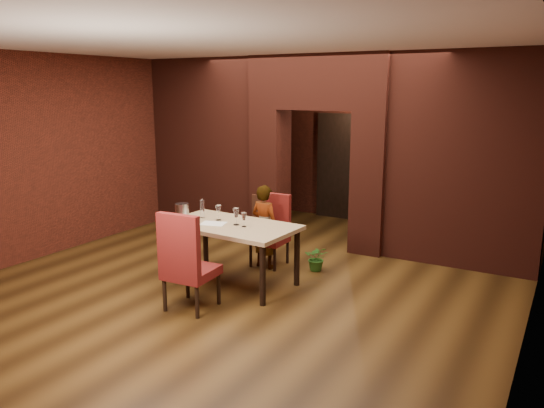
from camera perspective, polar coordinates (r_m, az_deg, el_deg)
The scene contains 24 objects.
floor at distance 7.68m, azimuth -1.60°, elevation -7.86°, with size 8.00×8.00×0.00m, color #442C11.
ceiling at distance 7.23m, azimuth -1.76°, elevation 16.69°, with size 7.00×8.00×0.04m, color silver.
wall_back at distance 10.87m, azimuth 9.57°, elevation 6.62°, with size 7.00×0.04×3.20m, color maroon.
wall_left at distance 9.59m, azimuth -19.84°, elevation 5.32°, with size 0.04×8.00×3.20m, color maroon.
wall_right at distance 6.22m, azimuth 26.90°, elevation 1.27°, with size 0.04×8.00×3.20m, color maroon.
pillar_left at distance 9.53m, azimuth -0.19°, elevation 3.28°, with size 0.55×0.55×2.30m, color maroon.
pillar_right at distance 8.74m, azimuth 10.64°, elevation 2.24°, with size 0.55×0.55×2.30m, color maroon.
lintel at distance 8.97m, azimuth 5.19°, elevation 12.92°, with size 2.45×0.55×0.90m, color maroon.
wing_wall_left at distance 10.25m, azimuth -7.06°, elevation 6.36°, with size 2.27×0.35×3.20m, color maroon.
wing_wall_right at distance 8.32m, azimuth 19.98°, elevation 4.34°, with size 2.27×0.35×3.20m, color maroon.
vent_panel at distance 9.40m, azimuth -1.09°, elevation -0.58°, with size 0.40×0.03×0.50m, color brown.
rear_door at distance 11.02m, azimuth 7.41°, elevation 3.88°, with size 0.90×0.08×2.10m, color black.
rear_door_frame at distance 10.99m, azimuth 7.33°, elevation 3.86°, with size 1.02×0.04×2.22m, color black.
dining_table at distance 7.36m, azimuth -4.43°, elevation -5.34°, with size 1.80×1.01×0.84m, color tan.
chair_far at distance 8.02m, azimuth -0.30°, elevation -2.90°, with size 0.49×0.49×1.08m, color maroon.
chair_near at distance 6.53m, azimuth -8.71°, elevation -5.95°, with size 0.56×0.56×1.23m, color maroon.
person_seated at distance 7.92m, azimuth -0.79°, elevation -2.43°, with size 0.46×0.30×1.26m, color white.
wine_glass_a at distance 7.44m, azimuth -5.79°, elevation -0.94°, with size 0.09×0.09×0.22m, color white, non-canonical shape.
wine_glass_b at distance 7.16m, azimuth -3.88°, elevation -1.36°, with size 0.09×0.09×0.23m, color white, non-canonical shape.
wine_glass_c at distance 7.07m, azimuth -3.03°, elevation -1.70°, with size 0.08×0.08×0.19m, color white, non-canonical shape.
tasting_sheet at distance 7.28m, azimuth -6.34°, elevation -2.10°, with size 0.33×0.24×0.00m, color silver.
wine_bucket at distance 7.51m, azimuth -9.65°, elevation -0.84°, with size 0.19×0.19×0.24m, color #B4B4BB.
water_bottle at distance 7.61m, azimuth -7.52°, elevation -0.45°, with size 0.06×0.06×0.28m, color white.
potted_plant at distance 7.91m, azimuth 4.86°, elevation -5.81°, with size 0.35×0.30×0.39m, color #28601B.
Camera 1 is at (3.80, -6.13, 2.65)m, focal length 35.00 mm.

